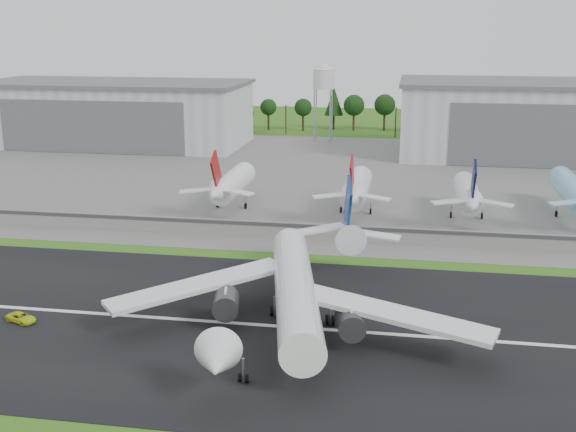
% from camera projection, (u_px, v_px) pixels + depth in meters
% --- Properties ---
extents(ground, '(600.00, 600.00, 0.00)m').
position_uv_depth(ground, '(191.00, 351.00, 99.28)').
color(ground, '#286A19').
rests_on(ground, ground).
extents(runway, '(320.00, 60.00, 0.10)m').
position_uv_depth(runway, '(211.00, 322.00, 108.79)').
color(runway, black).
rests_on(runway, ground).
extents(runway_centerline, '(220.00, 1.00, 0.02)m').
position_uv_depth(runway_centerline, '(211.00, 321.00, 108.77)').
color(runway_centerline, white).
rests_on(runway_centerline, runway).
extents(apron, '(320.00, 150.00, 0.10)m').
position_uv_depth(apron, '(312.00, 176.00, 213.50)').
color(apron, slate).
rests_on(apron, ground).
extents(blast_fence, '(240.00, 0.61, 3.50)m').
position_uv_depth(blast_fence, '(269.00, 230.00, 151.16)').
color(blast_fence, gray).
rests_on(blast_fence, ground).
extents(hangar_west, '(97.00, 44.00, 23.20)m').
position_uv_depth(hangar_west, '(115.00, 113.00, 266.46)').
color(hangar_west, silver).
rests_on(hangar_west, ground).
extents(hangar_east, '(102.00, 47.00, 25.20)m').
position_uv_depth(hangar_east, '(553.00, 119.00, 240.64)').
color(hangar_east, silver).
rests_on(hangar_east, ground).
extents(water_tower, '(8.40, 8.40, 29.40)m').
position_uv_depth(water_tower, '(324.00, 76.00, 269.87)').
color(water_tower, '#99999E').
rests_on(water_tower, ground).
extents(utility_poles, '(230.00, 3.00, 12.00)m').
position_uv_depth(utility_poles, '(340.00, 136.00, 289.66)').
color(utility_poles, black).
rests_on(utility_poles, ground).
extents(treeline, '(320.00, 16.00, 22.00)m').
position_uv_depth(treeline, '(343.00, 130.00, 303.94)').
color(treeline, black).
rests_on(treeline, ground).
extents(main_airliner, '(56.10, 58.92, 18.17)m').
position_uv_depth(main_airliner, '(294.00, 298.00, 105.03)').
color(main_airliner, white).
rests_on(main_airliner, runway).
extents(ground_vehicle, '(5.41, 3.85, 1.37)m').
position_uv_depth(ground_vehicle, '(21.00, 318.00, 108.48)').
color(ground_vehicle, '#CEDF1A').
rests_on(ground_vehicle, runway).
extents(parked_jet_red_a, '(7.36, 31.29, 16.74)m').
position_uv_depth(parked_jet_red_a, '(230.00, 185.00, 172.86)').
color(parked_jet_red_a, white).
rests_on(parked_jet_red_a, ground).
extents(parked_jet_red_b, '(7.36, 31.29, 16.74)m').
position_uv_depth(parked_jet_red_b, '(356.00, 189.00, 167.88)').
color(parked_jet_red_b, white).
rests_on(parked_jet_red_b, ground).
extents(parked_jet_navy, '(7.36, 31.29, 16.47)m').
position_uv_depth(parked_jet_navy, '(468.00, 195.00, 163.69)').
color(parked_jet_navy, white).
rests_on(parked_jet_navy, ground).
extents(parked_jet_skyblue, '(7.36, 37.29, 16.79)m').
position_uv_depth(parked_jet_skyblue, '(576.00, 193.00, 164.43)').
color(parked_jet_skyblue, '#8AD3EF').
rests_on(parked_jet_skyblue, ground).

